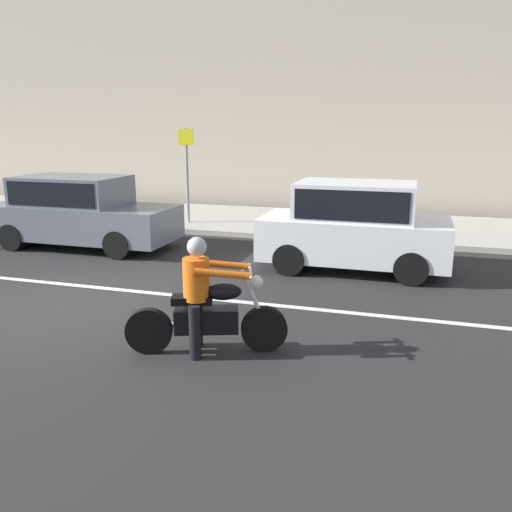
{
  "coord_description": "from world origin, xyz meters",
  "views": [
    {
      "loc": [
        5.22,
        -7.02,
        2.91
      ],
      "look_at": [
        3.13,
        -0.07,
        1.08
      ],
      "focal_mm": 36.61,
      "sensor_mm": 36.0,
      "label": 1
    }
  ],
  "objects_px": {
    "parked_sedan_slate_gray": "(79,211)",
    "street_sign_post": "(187,166)",
    "parked_hatchback_white": "(354,225)",
    "motorcycle_with_rider_orange_stripe": "(205,306)"
  },
  "relations": [
    {
      "from": "parked_sedan_slate_gray",
      "to": "street_sign_post",
      "type": "relative_size",
      "value": 1.7
    },
    {
      "from": "parked_hatchback_white",
      "to": "parked_sedan_slate_gray",
      "type": "bearing_deg",
      "value": 178.3
    },
    {
      "from": "motorcycle_with_rider_orange_stripe",
      "to": "parked_sedan_slate_gray",
      "type": "bearing_deg",
      "value": 137.46
    },
    {
      "from": "parked_hatchback_white",
      "to": "street_sign_post",
      "type": "distance_m",
      "value": 6.18
    },
    {
      "from": "motorcycle_with_rider_orange_stripe",
      "to": "parked_sedan_slate_gray",
      "type": "height_order",
      "value": "parked_sedan_slate_gray"
    },
    {
      "from": "parked_sedan_slate_gray",
      "to": "parked_hatchback_white",
      "type": "height_order",
      "value": "parked_hatchback_white"
    },
    {
      "from": "parked_sedan_slate_gray",
      "to": "parked_hatchback_white",
      "type": "bearing_deg",
      "value": -1.7
    },
    {
      "from": "motorcycle_with_rider_orange_stripe",
      "to": "street_sign_post",
      "type": "bearing_deg",
      "value": 115.39
    },
    {
      "from": "motorcycle_with_rider_orange_stripe",
      "to": "street_sign_post",
      "type": "relative_size",
      "value": 0.76
    },
    {
      "from": "motorcycle_with_rider_orange_stripe",
      "to": "street_sign_post",
      "type": "distance_m",
      "value": 8.85
    }
  ]
}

